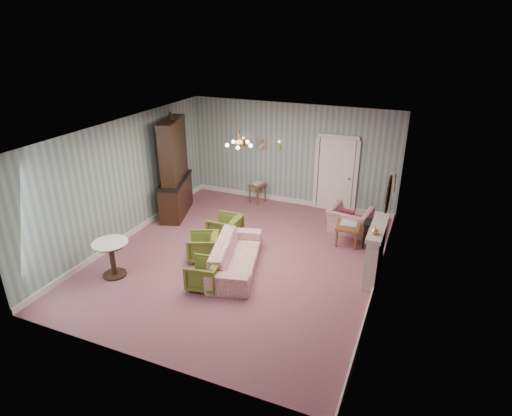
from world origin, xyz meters
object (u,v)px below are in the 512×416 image
at_px(olive_chair_b, 203,246).
at_px(sofa_chintz, 236,251).
at_px(wingback_chair, 350,216).
at_px(pedestal_table, 112,259).
at_px(coffee_table, 348,231).
at_px(side_table_black, 373,235).
at_px(olive_chair_c, 225,227).
at_px(dresser, 174,166).
at_px(fireplace, 375,251).
at_px(olive_chair_a, 204,273).

relative_size(olive_chair_b, sofa_chintz, 0.30).
relative_size(wingback_chair, pedestal_table, 1.26).
relative_size(olive_chair_b, coffee_table, 0.68).
bearing_deg(side_table_black, olive_chair_b, -149.32).
xyz_separation_m(olive_chair_b, olive_chair_c, (0.06, 0.97, 0.03)).
bearing_deg(olive_chair_c, dresser, -115.09).
height_order(olive_chair_b, fireplace, fireplace).
height_order(olive_chair_a, fireplace, fireplace).
bearing_deg(olive_chair_b, side_table_black, 99.02).
bearing_deg(pedestal_table, side_table_black, 34.81).
height_order(olive_chair_c, dresser, dresser).
bearing_deg(sofa_chintz, coffee_table, -56.17).
xyz_separation_m(olive_chair_a, olive_chair_b, (-0.56, 0.97, 0.01)).
bearing_deg(fireplace, sofa_chintz, -162.53).
bearing_deg(coffee_table, olive_chair_a, -125.97).
height_order(olive_chair_c, sofa_chintz, sofa_chintz).
relative_size(olive_chair_b, pedestal_table, 0.84).
height_order(sofa_chintz, pedestal_table, sofa_chintz).
height_order(olive_chair_b, pedestal_table, pedestal_table).
height_order(fireplace, side_table_black, fireplace).
xyz_separation_m(dresser, coffee_table, (4.71, 0.22, -1.14)).
height_order(olive_chair_a, dresser, dresser).
bearing_deg(coffee_table, side_table_black, -10.85).
bearing_deg(coffee_table, dresser, -177.28).
bearing_deg(olive_chair_b, sofa_chintz, 61.80).
relative_size(coffee_table, pedestal_table, 1.24).
xyz_separation_m(olive_chair_b, pedestal_table, (-1.40, -1.32, 0.06)).
xyz_separation_m(olive_chair_c, sofa_chintz, (0.79, -1.07, 0.07)).
bearing_deg(sofa_chintz, pedestal_table, 103.67).
bearing_deg(dresser, side_table_black, -16.71).
bearing_deg(wingback_chair, olive_chair_a, 66.17).
relative_size(olive_chair_a, sofa_chintz, 0.30).
distance_m(dresser, pedestal_table, 3.42).
xyz_separation_m(olive_chair_a, wingback_chair, (2.18, 3.57, 0.11)).
relative_size(fireplace, pedestal_table, 1.76).
distance_m(olive_chair_b, coffee_table, 3.53).
xyz_separation_m(wingback_chair, coffee_table, (0.07, -0.47, -0.19)).
distance_m(olive_chair_b, side_table_black, 3.96).
bearing_deg(coffee_table, sofa_chintz, -131.31).
bearing_deg(fireplace, side_table_black, 99.56).
relative_size(sofa_chintz, pedestal_table, 2.78).
distance_m(olive_chair_a, olive_chair_b, 1.12).
height_order(olive_chair_b, side_table_black, olive_chair_b).
height_order(dresser, pedestal_table, dresser).
xyz_separation_m(coffee_table, pedestal_table, (-4.21, -3.45, 0.15)).
bearing_deg(pedestal_table, olive_chair_b, 43.31).
height_order(olive_chair_b, dresser, dresser).
bearing_deg(olive_chair_c, side_table_black, 107.83).
bearing_deg(olive_chair_c, olive_chair_b, -3.10).
relative_size(olive_chair_c, fireplace, 0.51).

